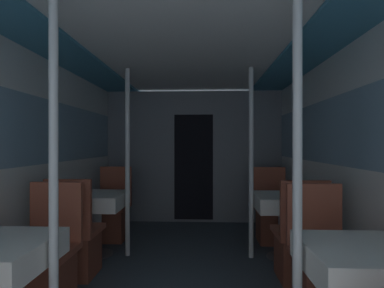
{
  "coord_description": "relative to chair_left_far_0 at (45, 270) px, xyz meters",
  "views": [
    {
      "loc": [
        0.18,
        -1.08,
        1.3
      ],
      "look_at": [
        0.03,
        2.43,
        1.29
      ],
      "focal_mm": 28.0,
      "sensor_mm": 36.0,
      "label": 1
    }
  ],
  "objects": [
    {
      "name": "dining_table_right_1",
      "position": [
        2.15,
        1.13,
        0.3
      ],
      "size": [
        0.63,
        0.63,
        0.72
      ],
      "color": "#4C4C51",
      "rests_on": "ground_plane"
    },
    {
      "name": "wall_right",
      "position": [
        2.54,
        0.54,
        0.84
      ],
      "size": [
        0.05,
        6.32,
        2.17
      ],
      "color": "silver",
      "rests_on": "ground_plane"
    },
    {
      "name": "wall_left",
      "position": [
        -0.39,
        0.54,
        0.84
      ],
      "size": [
        0.05,
        6.32,
        2.17
      ],
      "color": "silver",
      "rests_on": "ground_plane"
    },
    {
      "name": "dining_table_left_1",
      "position": [
        0.0,
        1.13,
        0.3
      ],
      "size": [
        0.63,
        0.63,
        0.72
      ],
      "color": "#4C4C51",
      "rests_on": "ground_plane"
    },
    {
      "name": "chair_right_near_1",
      "position": [
        2.15,
        0.56,
        0.0
      ],
      "size": [
        0.44,
        0.44,
        0.97
      ],
      "color": "brown",
      "rests_on": "ground_plane"
    },
    {
      "name": "support_pole_right_0",
      "position": [
        1.79,
        -0.57,
        0.79
      ],
      "size": [
        0.05,
        0.05,
        2.17
      ],
      "color": "silver",
      "rests_on": "ground_plane"
    },
    {
      "name": "support_pole_left_1",
      "position": [
        0.36,
        1.13,
        0.79
      ],
      "size": [
        0.05,
        0.05,
        2.17
      ],
      "color": "silver",
      "rests_on": "ground_plane"
    },
    {
      "name": "chair_right_far_0",
      "position": [
        2.15,
        0.0,
        0.0
      ],
      "size": [
        0.44,
        0.44,
        0.97
      ],
      "rotation": [
        0.0,
        0.0,
        3.14
      ],
      "color": "brown",
      "rests_on": "ground_plane"
    },
    {
      "name": "bulkhead_far",
      "position": [
        1.08,
        2.68,
        0.78
      ],
      "size": [
        2.88,
        0.09,
        2.17
      ],
      "color": "slate",
      "rests_on": "ground_plane"
    },
    {
      "name": "chair_left_near_1",
      "position": [
        0.0,
        0.56,
        0.0
      ],
      "size": [
        0.44,
        0.44,
        0.97
      ],
      "color": "brown",
      "rests_on": "ground_plane"
    },
    {
      "name": "support_pole_right_1",
      "position": [
        1.79,
        1.13,
        0.79
      ],
      "size": [
        0.05,
        0.05,
        2.17
      ],
      "color": "silver",
      "rests_on": "ground_plane"
    },
    {
      "name": "chair_left_far_0",
      "position": [
        0.0,
        0.0,
        0.0
      ],
      "size": [
        0.44,
        0.44,
        0.97
      ],
      "rotation": [
        0.0,
        0.0,
        3.14
      ],
      "color": "brown",
      "rests_on": "ground_plane"
    },
    {
      "name": "dining_table_right_0",
      "position": [
        2.15,
        -0.57,
        0.3
      ],
      "size": [
        0.63,
        0.63,
        0.72
      ],
      "color": "#4C4C51",
      "rests_on": "ground_plane"
    },
    {
      "name": "chair_right_far_1",
      "position": [
        2.15,
        1.7,
        0.0
      ],
      "size": [
        0.44,
        0.44,
        0.97
      ],
      "rotation": [
        0.0,
        0.0,
        3.14
      ],
      "color": "brown",
      "rests_on": "ground_plane"
    },
    {
      "name": "chair_left_far_1",
      "position": [
        0.0,
        1.7,
        0.0
      ],
      "size": [
        0.44,
        0.44,
        0.97
      ],
      "rotation": [
        0.0,
        0.0,
        3.14
      ],
      "color": "brown",
      "rests_on": "ground_plane"
    },
    {
      "name": "ceiling_panel",
      "position": [
        1.08,
        0.54,
        1.91
      ],
      "size": [
        2.94,
        6.32,
        0.07
      ],
      "color": "white",
      "rests_on": "wall_left"
    },
    {
      "name": "support_pole_left_0",
      "position": [
        0.36,
        -0.57,
        0.79
      ],
      "size": [
        0.05,
        0.05,
        2.17
      ],
      "color": "silver",
      "rests_on": "ground_plane"
    }
  ]
}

